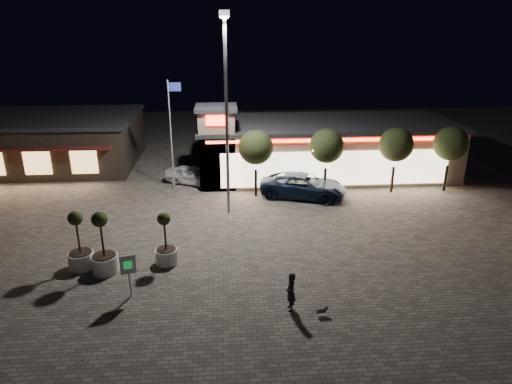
{
  "coord_description": "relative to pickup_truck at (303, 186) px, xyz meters",
  "views": [
    {
      "loc": [
        1.78,
        -19.66,
        11.71
      ],
      "look_at": [
        3.65,
        6.0,
        2.13
      ],
      "focal_mm": 32.0,
      "sensor_mm": 36.0,
      "label": 1
    }
  ],
  "objects": [
    {
      "name": "ground",
      "position": [
        -7.37,
        -10.5,
        -0.84
      ],
      "size": [
        90.0,
        90.0,
        0.0
      ],
      "primitive_type": "plane",
      "color": "#71685C",
      "rests_on": "ground"
    },
    {
      "name": "retail_building",
      "position": [
        2.14,
        5.31,
        1.37
      ],
      "size": [
        20.4,
        8.4,
        6.1
      ],
      "color": "gray",
      "rests_on": "ground"
    },
    {
      "name": "restaurant_building",
      "position": [
        -21.37,
        9.47,
        1.32
      ],
      "size": [
        16.4,
        11.0,
        4.3
      ],
      "color": "#382D23",
      "rests_on": "ground"
    },
    {
      "name": "floodlight_pole",
      "position": [
        -5.37,
        -2.5,
        6.18
      ],
      "size": [
        0.6,
        0.4,
        12.38
      ],
      "color": "gray",
      "rests_on": "ground"
    },
    {
      "name": "flagpole",
      "position": [
        -9.27,
        2.5,
        3.9
      ],
      "size": [
        0.95,
        0.1,
        8.0
      ],
      "color": "white",
      "rests_on": "ground"
    },
    {
      "name": "string_tree_a",
      "position": [
        -3.37,
        0.5,
        2.72
      ],
      "size": [
        2.42,
        2.42,
        4.79
      ],
      "color": "#332319",
      "rests_on": "ground"
    },
    {
      "name": "string_tree_b",
      "position": [
        1.63,
        0.5,
        2.72
      ],
      "size": [
        2.42,
        2.42,
        4.79
      ],
      "color": "#332319",
      "rests_on": "ground"
    },
    {
      "name": "string_tree_c",
      "position": [
        6.63,
        0.5,
        2.72
      ],
      "size": [
        2.42,
        2.42,
        4.79
      ],
      "color": "#332319",
      "rests_on": "ground"
    },
    {
      "name": "string_tree_d",
      "position": [
        10.63,
        0.5,
        2.72
      ],
      "size": [
        2.42,
        2.42,
        4.79
      ],
      "color": "#332319",
      "rests_on": "ground"
    },
    {
      "name": "pickup_truck",
      "position": [
        0.0,
        0.0,
        0.0
      ],
      "size": [
        6.62,
        4.58,
        1.68
      ],
      "primitive_type": "imported",
      "rotation": [
        0.0,
        0.0,
        1.24
      ],
      "color": "black",
      "rests_on": "ground"
    },
    {
      "name": "white_sedan",
      "position": [
        -8.14,
        3.44,
        -0.14
      ],
      "size": [
        4.42,
        3.36,
        1.4
      ],
      "primitive_type": "imported",
      "rotation": [
        0.0,
        0.0,
        1.1
      ],
      "color": "white",
      "rests_on": "ground"
    },
    {
      "name": "pedestrian",
      "position": [
        -2.88,
        -13.52,
        0.04
      ],
      "size": [
        0.47,
        0.67,
        1.76
      ],
      "primitive_type": "imported",
      "rotation": [
        0.0,
        0.0,
        -1.49
      ],
      "color": "black",
      "rests_on": "ground"
    },
    {
      "name": "dog",
      "position": [
        -1.57,
        -14.03,
        -0.56
      ],
      "size": [
        0.52,
        0.25,
        0.28
      ],
      "color": "#59514C",
      "rests_on": "ground"
    },
    {
      "name": "planter_left",
      "position": [
        -12.92,
        -9.17,
        0.12
      ],
      "size": [
        1.27,
        1.27,
        3.12
      ],
      "color": "silver",
      "rests_on": "ground"
    },
    {
      "name": "planter_mid",
      "position": [
        -11.63,
        -9.65,
        0.16
      ],
      "size": [
        1.32,
        1.32,
        3.23
      ],
      "color": "silver",
      "rests_on": "ground"
    },
    {
      "name": "planter_right",
      "position": [
        -8.68,
        -8.98,
        0.03
      ],
      "size": [
        1.15,
        1.15,
        2.83
      ],
      "color": "silver",
      "rests_on": "ground"
    },
    {
      "name": "valet_sign",
      "position": [
        -9.96,
        -12.01,
        0.62
      ],
      "size": [
        0.68,
        0.22,
        2.09
      ],
      "color": "gray",
      "rests_on": "ground"
    }
  ]
}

